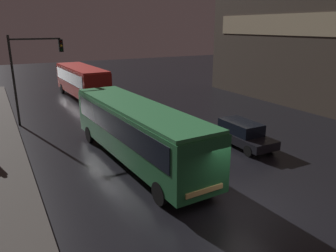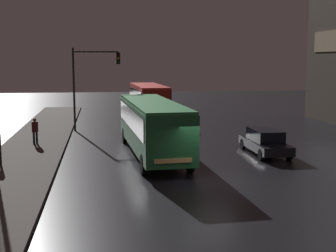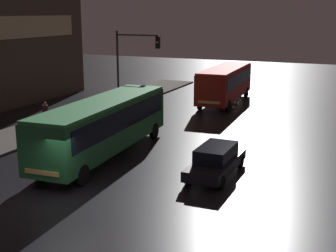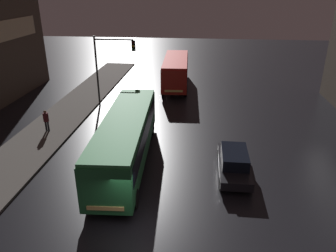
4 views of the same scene
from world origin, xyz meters
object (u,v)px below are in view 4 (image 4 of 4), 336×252
at_px(car_taxi, 234,162).
at_px(pedestrian_near, 46,119).
at_px(bus_far, 176,69).
at_px(traffic_light_main, 110,60).
at_px(bus_near, 126,136).

bearing_deg(car_taxi, pedestrian_near, -17.91).
height_order(bus_far, traffic_light_main, traffic_light_main).
distance_m(bus_near, traffic_light_main, 11.21).
relative_size(car_taxi, pedestrian_near, 2.87).
height_order(bus_far, pedestrian_near, bus_far).
bearing_deg(bus_far, car_taxi, 102.90).
relative_size(bus_near, traffic_light_main, 1.84).
bearing_deg(bus_far, traffic_light_main, 51.50).
distance_m(pedestrian_near, traffic_light_main, 7.87).
relative_size(bus_near, pedestrian_near, 7.04).
bearing_deg(car_taxi, bus_near, -4.11).
bearing_deg(bus_far, pedestrian_near, 54.96).
distance_m(bus_far, traffic_light_main, 9.28).
xyz_separation_m(bus_far, car_taxi, (4.98, -18.07, -1.17)).
distance_m(bus_near, pedestrian_near, 8.15).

